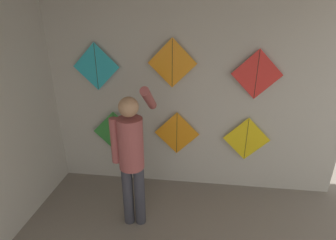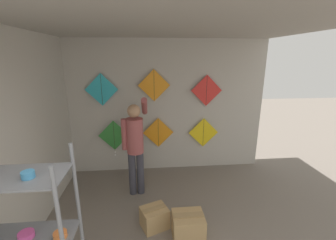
{
  "view_description": "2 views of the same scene",
  "coord_description": "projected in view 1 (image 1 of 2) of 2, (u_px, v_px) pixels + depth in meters",
  "views": [
    {
      "loc": [
        0.27,
        0.42,
        2.51
      ],
      "look_at": [
        -0.13,
        3.62,
        1.18
      ],
      "focal_mm": 28.0,
      "sensor_mm": 36.0,
      "label": 1
    },
    {
      "loc": [
        -0.24,
        -0.71,
        2.45
      ],
      "look_at": [
        0.16,
        3.62,
        1.22
      ],
      "focal_mm": 24.0,
      "sensor_mm": 36.0,
      "label": 2
    }
  ],
  "objects": [
    {
      "name": "kite_4",
      "position": [
        172.0,
        63.0,
        3.43
      ],
      "size": [
        0.65,
        0.01,
        0.65
      ],
      "color": "orange"
    },
    {
      "name": "back_panel",
      "position": [
        180.0,
        97.0,
        3.69
      ],
      "size": [
        4.51,
        0.06,
        2.8
      ],
      "primitive_type": "cube",
      "color": "#BCB7AD",
      "rests_on": "ground"
    },
    {
      "name": "kite_1",
      "position": [
        177.0,
        133.0,
        3.81
      ],
      "size": [
        0.65,
        0.01,
        0.65
      ],
      "color": "orange"
    },
    {
      "name": "shopkeeper",
      "position": [
        132.0,
        152.0,
        3.02
      ],
      "size": [
        0.45,
        0.64,
        1.79
      ],
      "rotation": [
        0.0,
        0.0,
        0.07
      ],
      "color": "#383842",
      "rests_on": "ground"
    },
    {
      "name": "kite_0",
      "position": [
        115.0,
        133.0,
        3.94
      ],
      "size": [
        0.65,
        0.04,
        0.79
      ],
      "color": "#338C38"
    },
    {
      "name": "kite_3",
      "position": [
        96.0,
        67.0,
        3.58
      ],
      "size": [
        0.65,
        0.01,
        0.65
      ],
      "color": "#28B2C6"
    },
    {
      "name": "kite_5",
      "position": [
        257.0,
        75.0,
        3.35
      ],
      "size": [
        0.65,
        0.01,
        0.65
      ],
      "color": "red"
    },
    {
      "name": "kite_2",
      "position": [
        246.0,
        139.0,
        3.71
      ],
      "size": [
        0.65,
        0.01,
        0.65
      ],
      "color": "yellow"
    }
  ]
}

